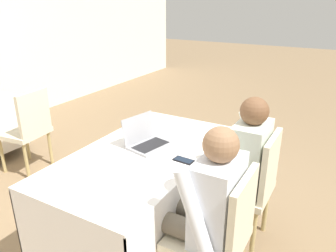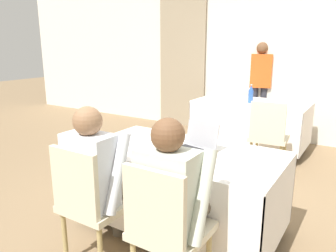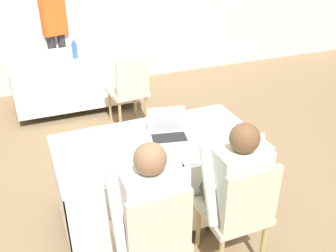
# 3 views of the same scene
# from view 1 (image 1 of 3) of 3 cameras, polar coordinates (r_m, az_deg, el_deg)

# --- Properties ---
(ground_plane) EXTENTS (24.00, 24.00, 0.00)m
(ground_plane) POSITION_cam_1_polar(r_m,az_deg,el_deg) (2.85, -3.95, -17.74)
(ground_plane) COLOR #846B4C
(conference_table_near) EXTENTS (1.64, 0.88, 0.73)m
(conference_table_near) POSITION_cam_1_polar(r_m,az_deg,el_deg) (2.54, -4.27, -7.97)
(conference_table_near) COLOR white
(conference_table_near) RESTS_ON ground_plane
(laptop) EXTENTS (0.36, 0.32, 0.23)m
(laptop) POSITION_cam_1_polar(r_m,az_deg,el_deg) (2.54, -3.69, -2.58)
(laptop) COLOR #99999E
(laptop) RESTS_ON conference_table_near
(cell_phone) EXTENTS (0.09, 0.15, 0.01)m
(cell_phone) POSITION_cam_1_polar(r_m,az_deg,el_deg) (2.32, 2.73, -5.98)
(cell_phone) COLOR black
(cell_phone) RESTS_ON conference_table_near
(paper_beside_laptop) EXTENTS (0.32, 0.36, 0.00)m
(paper_beside_laptop) POSITION_cam_1_polar(r_m,az_deg,el_deg) (2.76, -6.32, -1.63)
(paper_beside_laptop) COLOR white
(paper_beside_laptop) RESTS_ON conference_table_near
(chair_near_left) EXTENTS (0.44, 0.44, 0.91)m
(chair_near_left) POSITION_cam_1_polar(r_m,az_deg,el_deg) (2.05, 8.94, -17.92)
(chair_near_left) COLOR tan
(chair_near_left) RESTS_ON ground_plane
(chair_near_right) EXTENTS (0.44, 0.44, 0.91)m
(chair_near_right) POSITION_cam_1_polar(r_m,az_deg,el_deg) (2.55, 14.19, -9.69)
(chair_near_right) COLOR tan
(chair_near_right) RESTS_ON ground_plane
(chair_far_spare) EXTENTS (0.48, 0.48, 0.91)m
(chair_far_spare) POSITION_cam_1_polar(r_m,az_deg,el_deg) (3.81, -23.25, -0.21)
(chair_far_spare) COLOR tan
(chair_far_spare) RESTS_ON ground_plane
(person_checkered_shirt) EXTENTS (0.50, 0.52, 1.17)m
(person_checkered_shirt) POSITION_cam_1_polar(r_m,az_deg,el_deg) (1.98, 6.34, -13.52)
(person_checkered_shirt) COLOR #665B4C
(person_checkered_shirt) RESTS_ON ground_plane
(person_white_shirt) EXTENTS (0.50, 0.52, 1.17)m
(person_white_shirt) POSITION_cam_1_polar(r_m,az_deg,el_deg) (2.50, 12.24, -6.02)
(person_white_shirt) COLOR #665B4C
(person_white_shirt) RESTS_ON ground_plane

